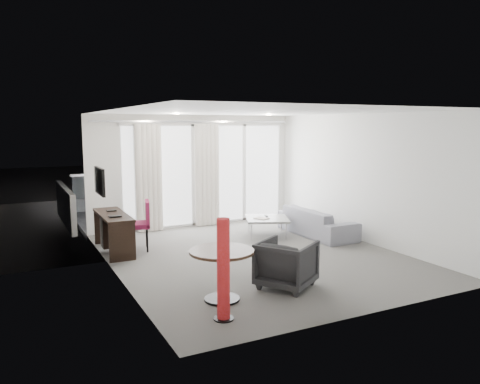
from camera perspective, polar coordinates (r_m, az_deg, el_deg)
name	(u,v)px	position (r m, az deg, el deg)	size (l,w,h in m)	color
floor	(255,256)	(8.64, 1.80, -7.75)	(5.00, 6.00, 0.00)	#585652
ceiling	(255,112)	(8.31, 1.88, 9.76)	(5.00, 6.00, 0.00)	white
wall_left	(114,194)	(7.52, -15.14, -0.28)	(0.00, 6.00, 2.60)	silver
wall_right	(363,178)	(9.81, 14.79, 1.64)	(0.00, 6.00, 2.60)	silver
wall_front	(372,213)	(5.95, 15.77, -2.48)	(5.00, 0.00, 2.60)	silver
window_panel	(206,174)	(11.20, -4.11, 2.15)	(4.00, 0.02, 2.38)	white
window_frame	(207,174)	(11.18, -4.08, 2.14)	(4.10, 0.06, 2.44)	white
curtain_left	(149,178)	(10.57, -11.04, 1.66)	(0.60, 0.20, 2.38)	beige
curtain_right	(207,175)	(11.03, -4.02, 2.06)	(0.60, 0.20, 2.38)	beige
curtain_track	(197,121)	(10.87, -5.32, 8.56)	(4.80, 0.04, 0.04)	#B2B2B7
downlight_a	(176,114)	(9.42, -7.75, 9.44)	(0.12, 0.12, 0.02)	#FFE0B2
downlight_b	(269,115)	(10.29, 3.52, 9.38)	(0.12, 0.12, 0.02)	#FFE0B2
desk	(114,233)	(9.13, -15.15, -4.82)	(0.48, 1.54, 0.72)	black
tv	(100,181)	(8.94, -16.75, 1.28)	(0.05, 0.80, 0.50)	black
desk_chair	(136,226)	(9.10, -12.54, -4.03)	(0.52, 0.49, 0.95)	maroon
round_table	(222,275)	(6.44, -2.23, -10.10)	(0.88, 0.88, 0.70)	#342114
menu_card	(226,250)	(6.27, -1.76, -7.08)	(0.11, 0.02, 0.20)	white
red_lamp	(223,270)	(5.74, -2.04, -9.44)	(0.25, 0.25, 1.26)	#B41D1F
tub_armchair	(287,264)	(6.96, 5.69, -8.72)	(0.75, 0.77, 0.70)	black
coffee_table	(267,227)	(10.10, 3.30, -4.26)	(0.88, 0.88, 0.40)	gray
remote	(266,218)	(10.22, 3.22, -3.18)	(0.04, 0.14, 0.02)	black
magazine	(262,220)	(9.97, 2.64, -3.47)	(0.20, 0.25, 0.01)	gray
sofa	(317,222)	(10.29, 9.34, -3.59)	(2.00, 0.78, 0.58)	gray
terrace_slab	(185,215)	(12.78, -6.66, -2.85)	(5.60, 3.00, 0.12)	#4D4D50
rattan_chair_a	(215,197)	(12.71, -3.07, -0.61)	(0.59, 0.59, 0.87)	brown
rattan_chair_b	(236,195)	(13.05, -0.48, -0.31)	(0.61, 0.61, 0.89)	brown
rattan_table	(219,201)	(13.19, -2.59, -1.11)	(0.49, 0.49, 0.49)	brown
balustrade	(168,189)	(14.05, -8.73, 0.42)	(5.50, 0.06, 1.05)	#B2B2B7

